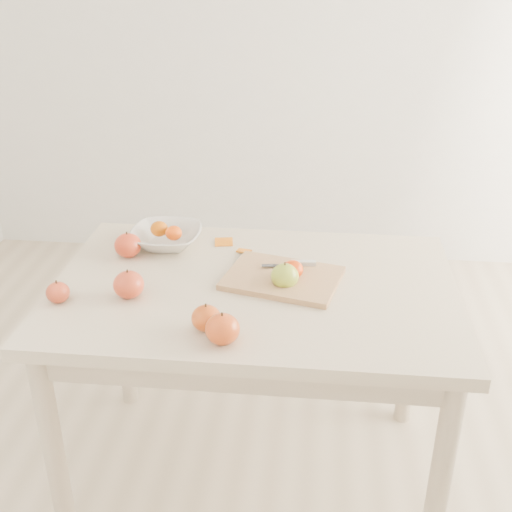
# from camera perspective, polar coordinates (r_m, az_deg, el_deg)

# --- Properties ---
(ground) EXTENTS (3.50, 3.50, 0.00)m
(ground) POSITION_cam_1_polar(r_m,az_deg,el_deg) (2.37, -0.13, -18.63)
(ground) COLOR #C6B293
(ground) RESTS_ON ground
(table) EXTENTS (1.20, 0.80, 0.75)m
(table) POSITION_cam_1_polar(r_m,az_deg,el_deg) (1.96, -0.15, -5.07)
(table) COLOR beige
(table) RESTS_ON ground
(cutting_board) EXTENTS (0.38, 0.31, 0.02)m
(cutting_board) POSITION_cam_1_polar(r_m,az_deg,el_deg) (1.93, 2.38, -1.98)
(cutting_board) COLOR tan
(cutting_board) RESTS_ON table
(board_tangerine) EXTENTS (0.06, 0.06, 0.05)m
(board_tangerine) POSITION_cam_1_polar(r_m,az_deg,el_deg) (1.90, 3.28, -1.20)
(board_tangerine) COLOR #CF3907
(board_tangerine) RESTS_ON cutting_board
(fruit_bowl) EXTENTS (0.23, 0.23, 0.06)m
(fruit_bowl) POSITION_cam_1_polar(r_m,az_deg,el_deg) (2.16, -7.98, 1.64)
(fruit_bowl) COLOR silver
(fruit_bowl) RESTS_ON table
(bowl_tangerine_near) EXTENTS (0.06, 0.06, 0.05)m
(bowl_tangerine_near) POSITION_cam_1_polar(r_m,az_deg,el_deg) (2.16, -8.60, 2.41)
(bowl_tangerine_near) COLOR #D76607
(bowl_tangerine_near) RESTS_ON fruit_bowl
(bowl_tangerine_far) EXTENTS (0.06, 0.06, 0.05)m
(bowl_tangerine_far) POSITION_cam_1_polar(r_m,az_deg,el_deg) (2.13, -7.32, 2.05)
(bowl_tangerine_far) COLOR #DD3C07
(bowl_tangerine_far) RESTS_ON fruit_bowl
(orange_peel_a) EXTENTS (0.07, 0.05, 0.01)m
(orange_peel_a) POSITION_cam_1_polar(r_m,az_deg,el_deg) (2.16, -2.88, 1.15)
(orange_peel_a) COLOR orange
(orange_peel_a) RESTS_ON table
(orange_peel_b) EXTENTS (0.05, 0.04, 0.01)m
(orange_peel_b) POSITION_cam_1_polar(r_m,az_deg,el_deg) (2.10, -1.08, 0.40)
(orange_peel_b) COLOR #C9640E
(orange_peel_b) RESTS_ON table
(paring_knife) EXTENTS (0.17, 0.05, 0.01)m
(paring_knife) POSITION_cam_1_polar(r_m,az_deg,el_deg) (1.98, 3.87, -0.66)
(paring_knife) COLOR silver
(paring_knife) RESTS_ON cutting_board
(apple_green) EXTENTS (0.08, 0.08, 0.07)m
(apple_green) POSITION_cam_1_polar(r_m,az_deg,el_deg) (1.88, 2.57, -1.80)
(apple_green) COLOR #638F16
(apple_green) RESTS_ON table
(apple_red_b) EXTENTS (0.09, 0.09, 0.08)m
(apple_red_b) POSITION_cam_1_polar(r_m,az_deg,el_deg) (1.86, -11.26, -2.51)
(apple_red_b) COLOR maroon
(apple_red_b) RESTS_ON table
(apple_red_e) EXTENTS (0.08, 0.08, 0.07)m
(apple_red_e) POSITION_cam_1_polar(r_m,az_deg,el_deg) (1.69, -4.45, -5.53)
(apple_red_e) COLOR maroon
(apple_red_e) RESTS_ON table
(apple_red_d) EXTENTS (0.07, 0.07, 0.06)m
(apple_red_d) POSITION_cam_1_polar(r_m,az_deg,el_deg) (1.89, -17.20, -3.12)
(apple_red_d) COLOR maroon
(apple_red_d) RESTS_ON table
(apple_red_a) EXTENTS (0.09, 0.09, 0.08)m
(apple_red_a) POSITION_cam_1_polar(r_m,az_deg,el_deg) (2.10, -11.32, 0.94)
(apple_red_a) COLOR #A60C17
(apple_red_a) RESTS_ON table
(apple_red_c) EXTENTS (0.09, 0.09, 0.08)m
(apple_red_c) POSITION_cam_1_polar(r_m,az_deg,el_deg) (1.63, -3.00, -6.50)
(apple_red_c) COLOR #A71C09
(apple_red_c) RESTS_ON table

